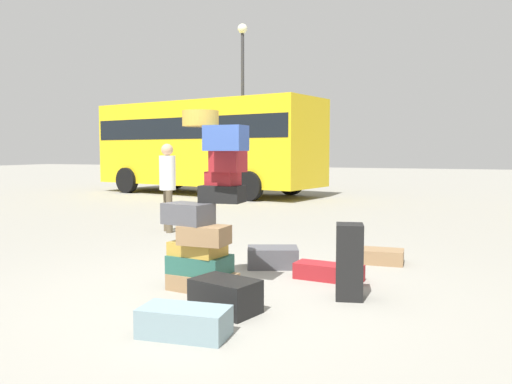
{
  "coord_description": "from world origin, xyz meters",
  "views": [
    {
      "loc": [
        2.23,
        -4.82,
        1.52
      ],
      "look_at": [
        -0.32,
        1.74,
        0.95
      ],
      "focal_mm": 36.19,
      "sensor_mm": 36.0,
      "label": 1
    }
  ],
  "objects_px": {
    "lamp_post": "(243,83)",
    "suitcase_brown_right_side": "(382,256)",
    "suitcase_black_foreground_near": "(225,296)",
    "suitcase_charcoal_upright_blue": "(273,257)",
    "suitcase_black_white_trunk": "(349,261)",
    "person_bearded_onlooker": "(168,180)",
    "suitcase_maroon_left_side": "(329,272)",
    "suitcase_slate_foreground_far": "(184,322)",
    "suitcase_tower": "(206,220)",
    "parked_bus": "(207,141)"
  },
  "relations": [
    {
      "from": "suitcase_brown_right_side",
      "to": "suitcase_slate_foreground_far",
      "type": "height_order",
      "value": "suitcase_slate_foreground_far"
    },
    {
      "from": "suitcase_black_white_trunk",
      "to": "suitcase_tower",
      "type": "bearing_deg",
      "value": 176.67
    },
    {
      "from": "suitcase_tower",
      "to": "suitcase_black_foreground_near",
      "type": "bearing_deg",
      "value": -50.36
    },
    {
      "from": "suitcase_tower",
      "to": "suitcase_maroon_left_side",
      "type": "bearing_deg",
      "value": 38.99
    },
    {
      "from": "suitcase_brown_right_side",
      "to": "person_bearded_onlooker",
      "type": "relative_size",
      "value": 0.34
    },
    {
      "from": "suitcase_tower",
      "to": "suitcase_slate_foreground_far",
      "type": "height_order",
      "value": "suitcase_tower"
    },
    {
      "from": "suitcase_maroon_left_side",
      "to": "parked_bus",
      "type": "relative_size",
      "value": 0.09
    },
    {
      "from": "suitcase_charcoal_upright_blue",
      "to": "person_bearded_onlooker",
      "type": "xyz_separation_m",
      "value": [
        -2.79,
        2.05,
        0.85
      ]
    },
    {
      "from": "suitcase_charcoal_upright_blue",
      "to": "lamp_post",
      "type": "xyz_separation_m",
      "value": [
        -5.27,
        11.6,
        3.88
      ]
    },
    {
      "from": "suitcase_slate_foreground_far",
      "to": "suitcase_tower",
      "type": "bearing_deg",
      "value": 104.0
    },
    {
      "from": "parked_bus",
      "to": "person_bearded_onlooker",
      "type": "bearing_deg",
      "value": -55.69
    },
    {
      "from": "suitcase_black_white_trunk",
      "to": "suitcase_slate_foreground_far",
      "type": "height_order",
      "value": "suitcase_black_white_trunk"
    },
    {
      "from": "suitcase_brown_right_side",
      "to": "parked_bus",
      "type": "relative_size",
      "value": 0.07
    },
    {
      "from": "parked_bus",
      "to": "suitcase_slate_foreground_far",
      "type": "bearing_deg",
      "value": -51.51
    },
    {
      "from": "suitcase_black_white_trunk",
      "to": "parked_bus",
      "type": "distance_m",
      "value": 13.1
    },
    {
      "from": "suitcase_maroon_left_side",
      "to": "parked_bus",
      "type": "xyz_separation_m",
      "value": [
        -6.73,
        10.24,
        1.74
      ]
    },
    {
      "from": "suitcase_tower",
      "to": "suitcase_charcoal_upright_blue",
      "type": "relative_size",
      "value": 2.98
    },
    {
      "from": "suitcase_black_white_trunk",
      "to": "suitcase_black_foreground_near",
      "type": "height_order",
      "value": "suitcase_black_white_trunk"
    },
    {
      "from": "suitcase_slate_foreground_far",
      "to": "suitcase_charcoal_upright_blue",
      "type": "height_order",
      "value": "suitcase_charcoal_upright_blue"
    },
    {
      "from": "suitcase_black_foreground_near",
      "to": "lamp_post",
      "type": "height_order",
      "value": "lamp_post"
    },
    {
      "from": "suitcase_black_foreground_near",
      "to": "person_bearded_onlooker",
      "type": "relative_size",
      "value": 0.37
    },
    {
      "from": "suitcase_brown_right_side",
      "to": "suitcase_black_foreground_near",
      "type": "bearing_deg",
      "value": -115.33
    },
    {
      "from": "lamp_post",
      "to": "suitcase_brown_right_side",
      "type": "bearing_deg",
      "value": -58.82
    },
    {
      "from": "suitcase_maroon_left_side",
      "to": "person_bearded_onlooker",
      "type": "height_order",
      "value": "person_bearded_onlooker"
    },
    {
      "from": "suitcase_black_white_trunk",
      "to": "suitcase_maroon_left_side",
      "type": "height_order",
      "value": "suitcase_black_white_trunk"
    },
    {
      "from": "suitcase_maroon_left_side",
      "to": "suitcase_charcoal_upright_blue",
      "type": "height_order",
      "value": "suitcase_charcoal_upright_blue"
    },
    {
      "from": "parked_bus",
      "to": "suitcase_tower",
      "type": "bearing_deg",
      "value": -50.79
    },
    {
      "from": "suitcase_charcoal_upright_blue",
      "to": "suitcase_black_foreground_near",
      "type": "height_order",
      "value": "suitcase_black_foreground_near"
    },
    {
      "from": "person_bearded_onlooker",
      "to": "lamp_post",
      "type": "xyz_separation_m",
      "value": [
        -2.47,
        9.54,
        3.03
      ]
    },
    {
      "from": "suitcase_tower",
      "to": "suitcase_charcoal_upright_blue",
      "type": "height_order",
      "value": "suitcase_tower"
    },
    {
      "from": "suitcase_black_foreground_near",
      "to": "suitcase_charcoal_upright_blue",
      "type": "bearing_deg",
      "value": 111.58
    },
    {
      "from": "suitcase_black_white_trunk",
      "to": "lamp_post",
      "type": "height_order",
      "value": "lamp_post"
    },
    {
      "from": "suitcase_black_white_trunk",
      "to": "suitcase_maroon_left_side",
      "type": "xyz_separation_m",
      "value": [
        -0.37,
        0.67,
        -0.29
      ]
    },
    {
      "from": "suitcase_tower",
      "to": "suitcase_black_foreground_near",
      "type": "relative_size",
      "value": 3.19
    },
    {
      "from": "suitcase_charcoal_upright_blue",
      "to": "suitcase_black_white_trunk",
      "type": "bearing_deg",
      "value": -62.76
    },
    {
      "from": "suitcase_slate_foreground_far",
      "to": "parked_bus",
      "type": "relative_size",
      "value": 0.09
    },
    {
      "from": "suitcase_black_foreground_near",
      "to": "parked_bus",
      "type": "xyz_separation_m",
      "value": [
        -6.1,
        11.78,
        1.67
      ]
    },
    {
      "from": "suitcase_charcoal_upright_blue",
      "to": "suitcase_maroon_left_side",
      "type": "bearing_deg",
      "value": -46.32
    },
    {
      "from": "suitcase_maroon_left_side",
      "to": "suitcase_slate_foreground_far",
      "type": "height_order",
      "value": "suitcase_slate_foreground_far"
    },
    {
      "from": "suitcase_tower",
      "to": "lamp_post",
      "type": "bearing_deg",
      "value": 111.02
    },
    {
      "from": "person_bearded_onlooker",
      "to": "parked_bus",
      "type": "height_order",
      "value": "parked_bus"
    },
    {
      "from": "suitcase_tower",
      "to": "parked_bus",
      "type": "xyz_separation_m",
      "value": [
        -5.59,
        11.16,
        1.06
      ]
    },
    {
      "from": "suitcase_brown_right_side",
      "to": "parked_bus",
      "type": "bearing_deg",
      "value": 125.14
    },
    {
      "from": "lamp_post",
      "to": "suitcase_slate_foreground_far",
      "type": "bearing_deg",
      "value": -69.13
    },
    {
      "from": "suitcase_tower",
      "to": "person_bearded_onlooker",
      "type": "relative_size",
      "value": 1.18
    },
    {
      "from": "suitcase_maroon_left_side",
      "to": "suitcase_slate_foreground_far",
      "type": "distance_m",
      "value": 2.34
    },
    {
      "from": "suitcase_black_foreground_near",
      "to": "suitcase_black_white_trunk",
      "type": "bearing_deg",
      "value": 56.51
    },
    {
      "from": "lamp_post",
      "to": "suitcase_tower",
      "type": "bearing_deg",
      "value": -68.98
    },
    {
      "from": "suitcase_brown_right_side",
      "to": "suitcase_black_white_trunk",
      "type": "xyz_separation_m",
      "value": [
        -0.09,
        -1.81,
        0.29
      ]
    },
    {
      "from": "suitcase_charcoal_upright_blue",
      "to": "person_bearded_onlooker",
      "type": "height_order",
      "value": "person_bearded_onlooker"
    }
  ]
}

